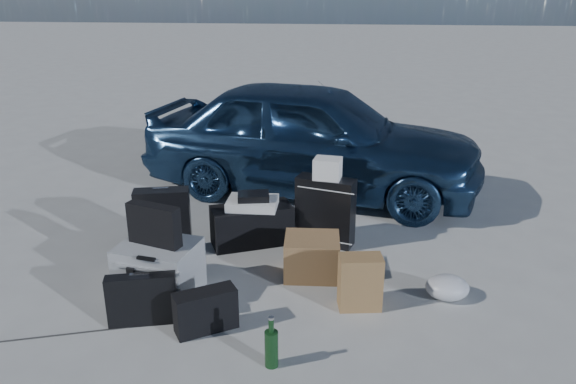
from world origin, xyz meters
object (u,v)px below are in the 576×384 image
Objects in this scene: pelican_case at (159,269)px; green_bottle at (271,343)px; duffel_bag at (252,225)px; suitcase_right at (325,211)px; car at (313,137)px; briefcase at (142,300)px; cardboard_box at (312,256)px; suitcase_left at (163,223)px.

green_bottle is at bearing -28.50° from pelican_case.
pelican_case reaches higher than duffel_bag.
duffel_bag is (-0.66, -0.08, -0.13)m from suitcase_right.
car reaches higher than green_bottle.
briefcase reaches higher than duffel_bag.
car is 8.46× the size of cardboard_box.
car is 2.02m from cardboard_box.
pelican_case is at bearing -88.75° from suitcase_left.
green_bottle is (-0.03, -3.15, -0.46)m from car.
car is at bearing 77.74° from pelican_case.
briefcase is 1.45m from duffel_bag.
car is 5.92× the size of suitcase_right.
car is at bearing 55.65° from briefcase.
suitcase_left is (-0.18, 1.04, 0.12)m from briefcase.
car is at bearing 89.42° from green_bottle.
car is at bearing 115.48° from suitcase_right.
duffel_bag is 0.78m from cardboard_box.
green_bottle is (-0.24, -1.80, -0.14)m from suitcase_right.
pelican_case is at bearing 168.22° from car.
duffel_bag is at bearing 137.78° from cardboard_box.
duffel_bag is at bearing -156.12° from suitcase_right.
car reaches higher than suitcase_right.
duffel_bag reaches higher than cardboard_box.
briefcase is 0.66× the size of duffel_bag.
suitcase_left is at bearing 128.68° from green_bottle.
suitcase_left is 1.38× the size of cardboard_box.
suitcase_left reaches higher than cardboard_box.
car is 3.19m from green_bottle.
pelican_case is (-1.00, -2.37, -0.43)m from car.
pelican_case is 1.08m from duffel_bag.
cardboard_box is (-0.08, -0.61, -0.15)m from suitcase_right.
suitcase_right is (0.21, -1.36, -0.32)m from car.
briefcase is at bearing -135.58° from duffel_bag.
suitcase_left is at bearing 179.26° from duffel_bag.
car is 6.13× the size of suitcase_left.
green_bottle is (0.95, -0.37, -0.02)m from briefcase.
suitcase_left reaches higher than green_bottle.
suitcase_right is (1.21, 1.02, 0.11)m from pelican_case.
cardboard_box is 1.30× the size of green_bottle.
cardboard_box is at bearing 21.37° from briefcase.
suitcase_right is (1.19, 1.43, 0.13)m from briefcase.
suitcase_right reaches higher than green_bottle.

